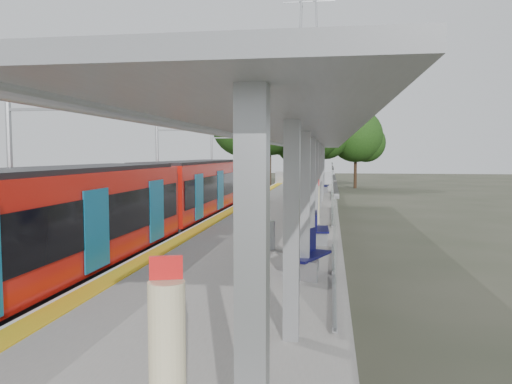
% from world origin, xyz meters
% --- Properties ---
extents(trackbed, '(3.00, 70.00, 0.24)m').
position_xyz_m(trackbed, '(-4.50, 20.00, 0.12)').
color(trackbed, '#59544C').
rests_on(trackbed, ground).
extents(platform, '(6.00, 50.00, 1.00)m').
position_xyz_m(platform, '(0.00, 20.00, 0.50)').
color(platform, gray).
rests_on(platform, ground).
extents(tactile_strip, '(0.60, 50.00, 0.02)m').
position_xyz_m(tactile_strip, '(-2.55, 20.00, 1.01)').
color(tactile_strip, gold).
rests_on(tactile_strip, platform).
extents(end_fence, '(6.00, 0.10, 1.20)m').
position_xyz_m(end_fence, '(0.00, 44.95, 1.60)').
color(end_fence, '#9EA0A5').
rests_on(end_fence, platform).
extents(train, '(2.74, 27.60, 3.62)m').
position_xyz_m(train, '(-4.50, 12.78, 2.05)').
color(train, black).
rests_on(train, ground).
extents(canopy, '(3.27, 38.00, 3.66)m').
position_xyz_m(canopy, '(1.61, 16.19, 4.20)').
color(canopy, '#9EA0A5').
rests_on(canopy, platform).
extents(pylon, '(8.00, 4.00, 38.00)m').
position_xyz_m(pylon, '(-1.00, 73.00, 19.00)').
color(pylon, '#9EA0A5').
rests_on(pylon, ground).
extents(tree_cluster, '(20.13, 10.39, 11.66)m').
position_xyz_m(tree_cluster, '(-2.57, 53.16, 7.02)').
color(tree_cluster, '#382316').
rests_on(tree_cluster, ground).
extents(catenary_masts, '(2.08, 48.16, 5.40)m').
position_xyz_m(catenary_masts, '(-6.22, 19.00, 2.91)').
color(catenary_masts, '#9EA0A5').
rests_on(catenary_masts, ground).
extents(bench_near, '(1.07, 1.65, 1.08)m').
position_xyz_m(bench_near, '(2.03, 6.29, 1.57)').
color(bench_near, '#100E4A').
rests_on(bench_near, platform).
extents(bench_mid, '(0.51, 1.51, 1.02)m').
position_xyz_m(bench_mid, '(2.24, 10.93, 1.54)').
color(bench_mid, '#100E4A').
rests_on(bench_mid, platform).
extents(bench_far, '(0.65, 1.72, 1.15)m').
position_xyz_m(bench_far, '(2.07, 33.66, 1.61)').
color(bench_far, '#100E4A').
rests_on(bench_far, platform).
extents(info_pillar_near, '(0.42, 0.42, 1.85)m').
position_xyz_m(info_pillar_near, '(0.82, -0.62, 1.80)').
color(info_pillar_near, beige).
rests_on(info_pillar_near, platform).
extents(info_pillar_far, '(0.43, 0.43, 1.90)m').
position_xyz_m(info_pillar_far, '(1.94, 15.50, 1.82)').
color(info_pillar_far, beige).
rests_on(info_pillar_far, platform).
extents(litter_bin, '(0.45, 0.45, 0.90)m').
position_xyz_m(litter_bin, '(0.69, 9.47, 1.45)').
color(litter_bin, '#9EA0A5').
rests_on(litter_bin, platform).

